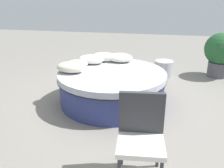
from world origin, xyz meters
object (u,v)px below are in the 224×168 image
round_bed (112,87)px  throw_pillow_0 (120,58)px  side_table (164,69)px  throw_pillow_4 (71,67)px  planter (220,52)px  throw_pillow_3 (78,64)px  throw_pillow_1 (104,57)px  patio_chair (141,131)px  throw_pillow_2 (91,59)px

round_bed → throw_pillow_0: size_ratio=3.84×
round_bed → side_table: round_bed is taller
side_table → throw_pillow_4: bearing=-132.8°
planter → throw_pillow_3: bearing=-149.2°
round_bed → throw_pillow_1: throw_pillow_1 is taller
throw_pillow_0 → side_table: size_ratio=1.18×
side_table → throw_pillow_1: bearing=-141.7°
throw_pillow_0 → patio_chair: 2.67m
throw_pillow_1 → throw_pillow_3: bearing=-130.5°
throw_pillow_0 → planter: size_ratio=0.49×
round_bed → planter: size_ratio=1.87×
patio_chair → planter: size_ratio=0.90×
throw_pillow_3 → planter: bearing=30.8°
patio_chair → throw_pillow_0: bearing=-80.8°
throw_pillow_0 → throw_pillow_2: (-0.56, -0.26, 0.00)m
throw_pillow_4 → planter: (3.05, 2.16, -0.09)m
round_bed → throw_pillow_0: 0.81m
patio_chair → side_table: 3.59m
throw_pillow_3 → side_table: throw_pillow_3 is taller
throw_pillow_2 → planter: 3.24m
throw_pillow_2 → planter: size_ratio=0.49×
throw_pillow_2 → throw_pillow_1: bearing=45.6°
patio_chair → throw_pillow_4: bearing=-55.0°
throw_pillow_1 → side_table: 1.70m
throw_pillow_1 → patio_chair: size_ratio=0.56×
throw_pillow_1 → side_table: size_ratio=1.21×
throw_pillow_1 → planter: bearing=26.6°
throw_pillow_3 → side_table: (1.71, 1.51, -0.47)m
round_bed → patio_chair: patio_chair is taller
round_bed → throw_pillow_4: size_ratio=3.84×
throw_pillow_2 → throw_pillow_4: (-0.21, -0.62, 0.01)m
throw_pillow_2 → throw_pillow_3: bearing=-126.7°
patio_chair → round_bed: bearing=-74.8°
throw_pillow_0 → throw_pillow_4: 1.17m
throw_pillow_2 → patio_chair: patio_chair is taller
throw_pillow_1 → throw_pillow_0: bearing=4.6°
planter → throw_pillow_2: bearing=-151.5°
throw_pillow_2 → throw_pillow_4: 0.65m
throw_pillow_4 → round_bed: bearing=13.1°
round_bed → throw_pillow_3: (-0.73, 0.17, 0.37)m
throw_pillow_0 → throw_pillow_4: (-0.78, -0.88, 0.01)m
planter → side_table: size_ratio=2.42×
patio_chair → side_table: size_ratio=2.17×
throw_pillow_0 → throw_pillow_4: size_ratio=1.00×
throw_pillow_2 → planter: planter is taller
throw_pillow_3 → patio_chair: patio_chair is taller
throw_pillow_0 → side_table: 1.45m
round_bed → throw_pillow_1: (-0.30, 0.68, 0.39)m
round_bed → patio_chair: 2.02m
throw_pillow_4 → planter: size_ratio=0.49×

